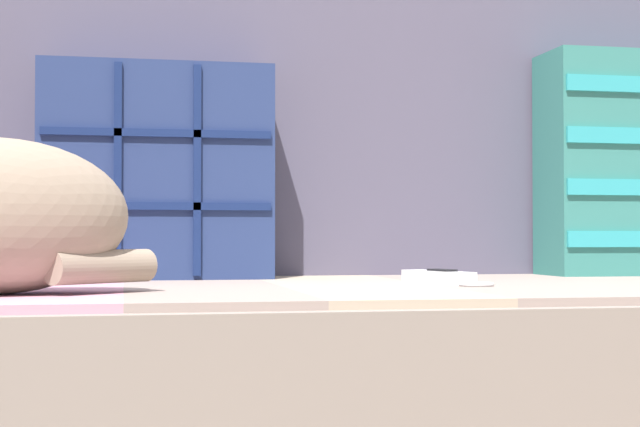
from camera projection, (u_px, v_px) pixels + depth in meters
name	position (u px, v px, depth m)	size (l,w,h in m)	color
couch	(415.00, 399.00, 1.45)	(1.81, 0.84, 0.34)	gray
sofa_backrest	(359.00, 127.00, 1.81)	(1.77, 0.14, 0.54)	#514C60
throw_pillow_quilted	(156.00, 172.00, 1.59)	(0.37, 0.14, 0.35)	navy
game_remote_near	(441.00, 278.00, 1.42)	(0.09, 0.19, 0.02)	white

